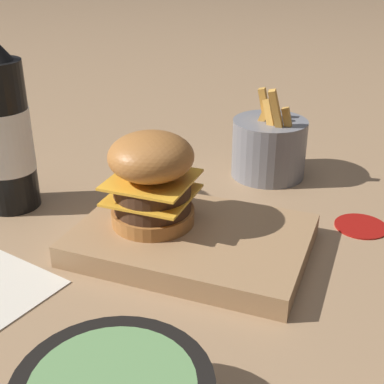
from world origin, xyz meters
name	(u,v)px	position (x,y,z in m)	size (l,w,h in m)	color
ground_plane	(205,243)	(0.00, 0.00, 0.00)	(6.00, 6.00, 0.00)	#9E7A56
serving_board	(192,240)	(0.01, 0.02, 0.01)	(0.27, 0.19, 0.03)	#A37A51
burger	(152,179)	(0.06, 0.02, 0.08)	(0.10, 0.10, 0.11)	#AD6B33
ketchup_bottle	(3,133)	(0.28, 0.00, 0.11)	(0.07, 0.07, 0.24)	black
fries_basket	(269,147)	(-0.02, -0.23, 0.05)	(0.11, 0.11, 0.15)	slate
ketchup_puddle	(361,226)	(-0.18, -0.11, 0.00)	(0.07, 0.07, 0.00)	#9E140F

